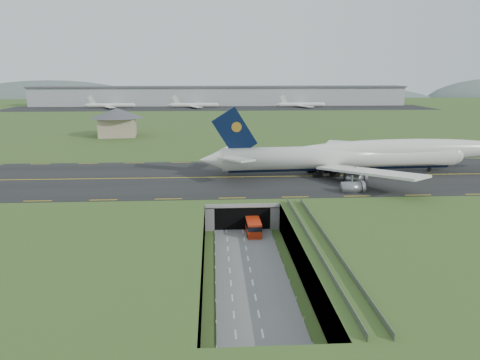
{
  "coord_description": "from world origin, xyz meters",
  "views": [
    {
      "loc": [
        -6.11,
        -87.32,
        33.44
      ],
      "look_at": [
        0.18,
        20.0,
        8.35
      ],
      "focal_mm": 35.0,
      "sensor_mm": 36.0,
      "label": 1
    }
  ],
  "objects": [
    {
      "name": "taxiway",
      "position": [
        0.0,
        33.0,
        6.09
      ],
      "size": [
        800.0,
        44.0,
        0.18
      ],
      "primitive_type": "cube",
      "color": "black",
      "rests_on": "airfield_deck"
    },
    {
      "name": "guideway",
      "position": [
        11.0,
        -19.11,
        5.32
      ],
      "size": [
        3.0,
        53.0,
        7.05
      ],
      "color": "#A8A8A3",
      "rests_on": "ground"
    },
    {
      "name": "ground",
      "position": [
        0.0,
        0.0,
        0.0
      ],
      "size": [
        900.0,
        900.0,
        0.0
      ],
      "primitive_type": "plane",
      "color": "#365622",
      "rests_on": "ground"
    },
    {
      "name": "service_building",
      "position": [
        -46.89,
        115.99,
        13.15
      ],
      "size": [
        24.46,
        24.46,
        12.06
      ],
      "rotation": [
        0.0,
        0.0,
        0.11
      ],
      "color": "tan",
      "rests_on": "ground"
    },
    {
      "name": "shuttle_tram",
      "position": [
        2.09,
        5.48,
        1.74
      ],
      "size": [
        3.12,
        7.83,
        3.17
      ],
      "rotation": [
        0.0,
        0.0,
        0.02
      ],
      "color": "red",
      "rests_on": "ground"
    },
    {
      "name": "cargo_terminal",
      "position": [
        -0.13,
        299.41,
        13.96
      ],
      "size": [
        320.0,
        67.0,
        15.6
      ],
      "color": "#B2B2B2",
      "rests_on": "ground"
    },
    {
      "name": "trench_road",
      "position": [
        0.0,
        -7.5,
        0.1
      ],
      "size": [
        12.0,
        75.0,
        0.2
      ],
      "primitive_type": "cube",
      "color": "slate",
      "rests_on": "ground"
    },
    {
      "name": "airfield_deck",
      "position": [
        0.0,
        0.0,
        3.0
      ],
      "size": [
        800.0,
        800.0,
        6.0
      ],
      "primitive_type": "cube",
      "color": "gray",
      "rests_on": "ground"
    },
    {
      "name": "jumbo_jet",
      "position": [
        34.47,
        35.25,
        11.16
      ],
      "size": [
        88.67,
        57.94,
        19.21
      ],
      "rotation": [
        0.0,
        0.0,
        0.07
      ],
      "color": "silver",
      "rests_on": "ground"
    },
    {
      "name": "tunnel_portal",
      "position": [
        0.0,
        16.71,
        3.33
      ],
      "size": [
        17.0,
        22.3,
        6.0
      ],
      "color": "gray",
      "rests_on": "ground"
    },
    {
      "name": "distant_hills",
      "position": [
        64.38,
        430.0,
        -4.0
      ],
      "size": [
        700.0,
        91.0,
        60.0
      ],
      "color": "#50605B",
      "rests_on": "ground"
    }
  ]
}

